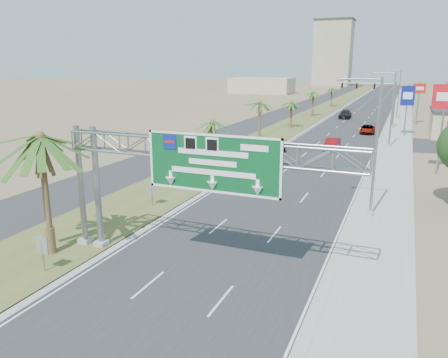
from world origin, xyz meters
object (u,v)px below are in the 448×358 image
car_left_lane (275,148)px  pole_sign_red_near (445,102)px  sign_gantry (189,158)px  pole_sign_red_far (419,92)px  car_mid_lane (332,144)px  pole_sign_blue (408,98)px  palm_near (40,138)px  signal_mast (382,100)px  car_far (345,114)px  car_right_lane (367,129)px

car_left_lane → pole_sign_red_near: 19.58m
sign_gantry → pole_sign_red_far: size_ratio=2.15×
car_left_lane → car_mid_lane: (6.11, 6.09, -0.08)m
car_mid_lane → pole_sign_blue: pole_sign_blue is taller
palm_near → signal_mast: palm_near is taller
car_far → car_mid_lane: bearing=-87.1°
car_right_lane → pole_sign_blue: size_ratio=0.61×
car_right_lane → pole_sign_blue: (5.56, -0.86, 5.28)m
car_left_lane → pole_sign_red_far: size_ratio=0.62×
car_right_lane → pole_sign_red_near: bearing=-73.2°
car_left_lane → palm_near: bearing=-95.5°
car_left_lane → car_far: size_ratio=0.85×
pole_sign_red_near → car_left_lane: bearing=169.4°
car_left_lane → car_far: bearing=86.8°
car_mid_lane → pole_sign_red_near: (12.07, -9.48, 6.50)m
car_far → pole_sign_red_near: 49.15m
car_far → car_right_lane: bearing=-75.0°
car_left_lane → car_far: 43.00m
car_mid_lane → car_far: size_ratio=0.80×
palm_near → pole_sign_red_near: 37.56m
sign_gantry → signal_mast: signal_mast is taller
signal_mast → car_right_lane: bearing=-101.2°
signal_mast → pole_sign_blue: (4.06, -8.42, 1.11)m
pole_sign_red_near → pole_sign_blue: bearing=97.8°
car_far → signal_mast: bearing=-61.0°
pole_sign_red_near → pole_sign_blue: (-3.44, 25.03, -1.29)m
car_mid_lane → pole_sign_blue: (8.63, 15.55, 5.21)m
car_left_lane → car_mid_lane: bearing=45.7°
palm_near → pole_sign_red_far: (20.30, 71.54, -0.81)m
car_left_lane → car_right_lane: car_left_lane is taller
palm_near → pole_sign_blue: palm_near is taller
palm_near → signal_mast: size_ratio=0.81×
signal_mast → pole_sign_red_far: 9.70m
palm_near → car_right_lane: palm_near is taller
pole_sign_red_near → signal_mast: bearing=102.6°
palm_near → pole_sign_blue: size_ratio=1.04×
sign_gantry → car_right_lane: sign_gantry is taller
sign_gantry → pole_sign_red_near: 31.75m
sign_gantry → pole_sign_red_near: size_ratio=1.82×
car_left_lane → pole_sign_red_near: bearing=-9.8°
car_left_lane → sign_gantry: bearing=-81.4°
sign_gantry → car_left_lane: bearing=97.9°
car_right_lane → pole_sign_red_near: (9.00, -25.89, 6.57)m
car_mid_lane → car_right_lane: bearing=80.9°
pole_sign_blue → pole_sign_red_near: bearing=-82.2°
palm_near → car_right_lane: size_ratio=1.71×
sign_gantry → signal_mast: bearing=84.3°
pole_sign_red_near → car_far: bearing=108.2°
sign_gantry → car_far: (-1.48, 74.89, -5.23)m
signal_mast → car_left_lane: bearing=-109.5°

